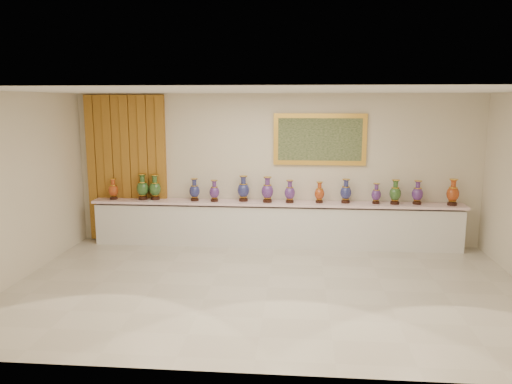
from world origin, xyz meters
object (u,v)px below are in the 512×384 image
(vase_0, at_px, (113,190))
(vase_1, at_px, (143,188))
(counter, at_px, (275,225))
(vase_2, at_px, (155,188))

(vase_0, height_order, vase_1, vase_1)
(vase_0, bearing_deg, vase_1, 3.19)
(counter, distance_m, vase_0, 3.33)
(vase_0, distance_m, vase_1, 0.60)
(vase_1, height_order, vase_2, vase_1)
(counter, bearing_deg, vase_1, 179.92)
(counter, bearing_deg, vase_2, 179.62)
(vase_0, distance_m, vase_2, 0.85)
(counter, xyz_separation_m, vase_1, (-2.67, 0.00, 0.70))
(vase_1, distance_m, vase_2, 0.25)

